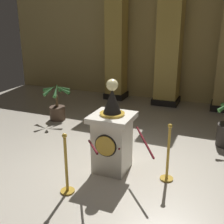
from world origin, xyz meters
The scene contains 9 objects.
ground_plane centered at (0.00, 0.00, 0.00)m, with size 12.72×12.72×0.00m, color beige.
back_wall centered at (0.00, 5.41, 2.08)m, with size 12.72×0.16×4.16m, color tan.
pedestal_clock centered at (0.00, 0.01, 0.69)m, with size 0.76×0.76×1.77m.
stanchion_near centered at (-0.40, -0.98, 0.37)m, with size 0.24×0.24×1.06m.
stanchion_far centered at (1.05, 0.05, 0.38)m, with size 0.24×0.24×1.08m.
velvet_rope centered at (0.32, -0.46, 0.79)m, with size 1.27×1.27×0.22m.
column_left centered at (-1.84, 4.84, 1.98)m, with size 0.75×0.75×4.00m.
column_centre_rear centered at (0.00, 4.84, 1.98)m, with size 0.88×0.88×4.00m.
potted_palm_left centered at (-2.52, 2.02, 0.38)m, with size 0.88×0.82×1.08m.
Camera 1 is at (1.85, -4.46, 2.78)m, focal length 45.31 mm.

